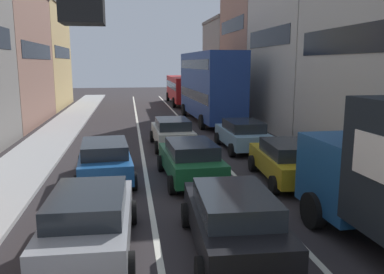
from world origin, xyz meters
The scene contains 13 objects.
sidewalk_left centered at (-6.70, 20.00, 0.07)m, with size 2.60×64.00×0.14m, color #A7A7A7.
lane_stripe_left centered at (-1.70, 20.00, 0.01)m, with size 0.16×60.00×0.01m, color silver.
lane_stripe_right centered at (1.70, 20.00, 0.01)m, with size 0.16×60.00×0.01m, color silver.
building_row_right centered at (9.90, 22.47, 5.42)m, with size 7.20×43.90×13.72m.
sedan_centre_lane_second centered at (-0.01, 6.11, 0.80)m, with size 2.21×4.37×1.49m.
wagon_left_lane_second centered at (-3.22, 6.61, 0.80)m, with size 2.17×4.35×1.49m.
hatchback_centre_lane_third centered at (-0.09, 11.80, 0.80)m, with size 2.22×4.38×1.49m.
sedan_left_lane_third centered at (-3.20, 12.33, 0.80)m, with size 2.30×4.41×1.49m.
coupe_centre_lane_fourth centered at (-0.10, 17.77, 0.80)m, with size 2.14×4.34×1.49m.
sedan_right_lane_behind_truck centered at (3.40, 11.12, 0.80)m, with size 2.30×4.41×1.49m.
wagon_right_lane_far centered at (3.29, 16.57, 0.80)m, with size 2.08×4.31×1.49m.
bus_mid_queue_primary centered at (3.58, 26.11, 2.83)m, with size 3.04×10.57×5.06m.
bus_far_queue_secondary centered at (3.40, 39.32, 1.76)m, with size 2.89×10.53×2.90m.
Camera 1 is at (-2.26, -2.03, 4.27)m, focal length 36.62 mm.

